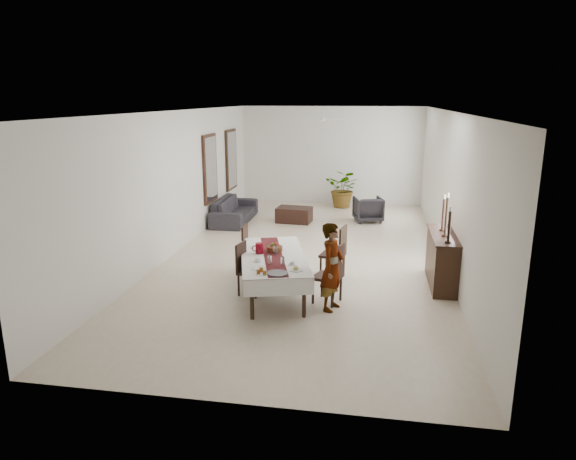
{
  "coord_description": "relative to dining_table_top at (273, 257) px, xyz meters",
  "views": [
    {
      "loc": [
        1.45,
        -11.13,
        3.49
      ],
      "look_at": [
        -0.12,
        -1.89,
        1.05
      ],
      "focal_mm": 32.0,
      "sensor_mm": 36.0,
      "label": 1
    }
  ],
  "objects": [
    {
      "name": "tablecloth_top",
      "position": [
        0.0,
        0.0,
        0.03
      ],
      "size": [
        1.75,
        2.68,
        0.01
      ],
      "primitive_type": "cube",
      "rotation": [
        0.0,
        0.0,
        0.27
      ],
      "color": "white",
      "rests_on": "dining_table_top"
    },
    {
      "name": "mirror_frame_far",
      "position": [
        -2.67,
        6.8,
        0.91
      ],
      "size": [
        0.06,
        1.05,
        1.85
      ],
      "primitive_type": "cube",
      "color": "black",
      "rests_on": "wall_left"
    },
    {
      "name": "tablecloth_drape_left",
      "position": [
        -0.54,
        -0.15,
        -0.11
      ],
      "size": [
        0.66,
        2.39,
        0.29
      ],
      "primitive_type": "cube",
      "rotation": [
        0.0,
        0.0,
        0.27
      ],
      "color": "silver",
      "rests_on": "dining_table_top"
    },
    {
      "name": "teacup_right",
      "position": [
        0.43,
        -0.48,
        0.06
      ],
      "size": [
        0.09,
        0.09,
        0.06
      ],
      "primitive_type": "cylinder",
      "color": "silver",
      "rests_on": "saucer_right"
    },
    {
      "name": "candlestick_near_candle",
      "position": [
        3.07,
        0.4,
        0.91
      ],
      "size": [
        0.04,
        0.04,
        0.09
      ],
      "primitive_type": "cylinder",
      "color": "beige",
      "rests_on": "candlestick_near_shaft"
    },
    {
      "name": "serving_tray",
      "position": [
        0.27,
        -0.97,
        0.04
      ],
      "size": [
        0.35,
        0.35,
        0.02
      ],
      "primitive_type": "cylinder",
      "color": "#38383D",
      "rests_on": "tablecloth_top"
    },
    {
      "name": "table_leg_bl",
      "position": [
        -0.7,
        0.94,
        -0.36
      ],
      "size": [
        0.08,
        0.08,
        0.67
      ],
      "primitive_type": "cylinder",
      "rotation": [
        0.0,
        0.0,
        0.27
      ],
      "color": "black",
      "rests_on": "floor"
    },
    {
      "name": "mirror_glass_near",
      "position": [
        -2.64,
        4.7,
        0.91
      ],
      "size": [
        0.01,
        0.9,
        1.7
      ],
      "primitive_type": "cube",
      "color": "silver",
      "rests_on": "mirror_frame_near"
    },
    {
      "name": "plate_far_left",
      "position": [
        -0.44,
        0.43,
        0.04
      ],
      "size": [
        0.23,
        0.23,
        0.01
      ],
      "primitive_type": "cylinder",
      "color": "white",
      "rests_on": "tablecloth_top"
    },
    {
      "name": "candlestick_near_base",
      "position": [
        3.07,
        0.4,
        0.32
      ],
      "size": [
        0.11,
        0.11,
        0.03
      ],
      "primitive_type": "cylinder",
      "color": "black",
      "rests_on": "sideboard_top"
    },
    {
      "name": "dining_table_top",
      "position": [
        0.0,
        0.0,
        0.0
      ],
      "size": [
        1.53,
        2.47,
        0.05
      ],
      "primitive_type": "cube",
      "rotation": [
        0.0,
        0.0,
        0.27
      ],
      "color": "black",
      "rests_on": "table_leg_fl"
    },
    {
      "name": "wall_back",
      "position": [
        0.29,
        8.5,
        0.91
      ],
      "size": [
        6.0,
        0.02,
        3.2
      ],
      "primitive_type": "cube",
      "color": "white",
      "rests_on": "floor"
    },
    {
      "name": "table_runner",
      "position": [
        0.0,
        0.0,
        0.04
      ],
      "size": [
        0.96,
        2.4,
        0.0
      ],
      "primitive_type": "cube",
      "rotation": [
        0.0,
        0.0,
        0.27
      ],
      "color": "maroon",
      "rests_on": "tablecloth_top"
    },
    {
      "name": "chair_right_far_seat",
      "position": [
        0.99,
        1.04,
        -0.23
      ],
      "size": [
        0.53,
        0.53,
        0.05
      ],
      "primitive_type": "cube",
      "rotation": [
        0.0,
        0.0,
        1.36
      ],
      "color": "black",
      "rests_on": "chair_right_far_leg_fl"
    },
    {
      "name": "fan_blade_n",
      "position": [
        0.29,
        5.85,
        2.21
      ],
      "size": [
        0.1,
        0.55,
        0.01
      ],
      "primitive_type": "cube",
      "color": "white",
      "rests_on": "fan_hub"
    },
    {
      "name": "candlestick_far_shaft",
      "position": [
        3.07,
        1.26,
        0.63
      ],
      "size": [
        0.05,
        0.05,
        0.59
      ],
      "primitive_type": "cylinder",
      "color": "black",
      "rests_on": "candlestick_far_base"
    },
    {
      "name": "sofa",
      "position": [
        -2.19,
        5.33,
        -0.36
      ],
      "size": [
        0.94,
        2.31,
        0.67
      ],
      "primitive_type": "imported",
      "rotation": [
        0.0,
        0.0,
        1.59
      ],
      "color": "#2B282E",
      "rests_on": "floor"
    },
    {
      "name": "potted_plant",
      "position": [
        0.77,
        7.84,
        -0.08
      ],
      "size": [
        1.35,
        1.26,
        1.23
      ],
      "primitive_type": "imported",
      "rotation": [
        0.0,
        0.0,
        -0.33
      ],
      "color": "#314F1F",
      "rests_on": "floor"
    },
    {
      "name": "chair_right_near_seat",
      "position": [
        1.0,
        -0.24,
        -0.23
      ],
      "size": [
        0.57,
        0.57,
        0.05
      ],
      "primitive_type": "cube",
      "rotation": [
        0.0,
        0.0,
        1.23
      ],
      "color": "black",
      "rests_on": "chair_right_near_leg_fl"
    },
    {
      "name": "candlestick_far_base",
      "position": [
        3.07,
        1.26,
        0.32
      ],
      "size": [
        0.11,
        0.11,
        0.03
      ],
      "primitive_type": "cylinder",
      "color": "black",
      "rests_on": "sideboard_top"
    },
    {
      "name": "chair_right_near_leg_br",
      "position": [
        0.89,
        -0.01,
        -0.48
      ],
      "size": [
        0.06,
        0.06,
        0.44
      ],
      "primitive_type": "cylinder",
      "rotation": [
        0.0,
        0.0,
        -0.34
      ],
      "color": "black",
      "rests_on": "floor"
    },
    {
      "name": "chair_left_far_leg_br",
      "position": [
        -0.42,
        0.86,
        -0.49
      ],
      "size": [
        0.04,
        0.04,
        0.42
      ],
      "primitive_type": "cylinder",
      "rotation": [
        0.0,
        0.0,
        0.01
      ],
      "color": "black",
      "rests_on": "floor"
    },
    {
      "name": "chair_left_far_leg_fr",
      "position": [
        -0.76,
        0.86,
        -0.49
      ],
      "size": [
        0.04,
        0.04,
        0.42
      ],
      "primitive_type": "cylinder",
      "rotation": [
        0.0,
        0.0,
        0.01
      ],
      "color": "black",
      "rests_on": "floor"
    },
    {
      "name": "chair_left_far_back",
      "position": [
        -0.79,
        1.03,
        0.03
      ],
      "size": [
        0.04,
        0.42,
        0.54
      ],
      "primitive_type": "cube",
      "rotation": [
        0.0,
        0.0,
        -1.56
      ],
      "color": "black",
      "rests_on": "chair_left_far_seat"
    },
    {
      "name": "fan_rod",
      "position": [
        0.29,
        5.5,
        2.41
      ],
      "size": [
        0.04,
        0.04,
        0.2
      ],
      "primitive_type": "cylinder",
      "color": "silver",
      "rests_on": "ceiling"
    },
    {
      "name": "chair_right_near_leg_fr",
      "position": [
        1.24,
        -0.13,
        -0.48
      ],
      "size": [
        0.06,
        0.06,
        0.44
      ],
      "primitive_type": "cylinder",
      "rotation": [
        0.0,
        0.0,
        -0.34
      ],
      "color": "black",
      "rests_on": "floor"
    },
    {
      "name": "table_leg_fr",
      "position": [
        0.7,
        -0.94,
        -0.36
      ],
      "size": [
        0.08,
        0.08,
        0.67
      ],
      "primitive_type": "cylinder",
      "rotation": [
        0.0,
        0.0,
        0.27
      ],
      "color": "black",
      "rests_on": "floor"
    },
    {
      "name": "tablecloth_drape_far",
      "position": [
        -0.33,
        1.19,
        -0.11
      ],
      "size": [
        1.09,
        0.31,
        0.29
      ],
      "primitive_type": "cube",
      "rotation": [
        0.0,
        0.0,
        0.27
      ],
      "color": "silver",
      "rests_on": "dining_table_top"
    },
    {
      "name": "plate_near_right",
      "position": [
        0.53,
        -0.75,
        0.04
      ],
      "size": [
        0.23,
        0.23,
        0.01
      ],
      "primitive_type": "cylinder",
      "color": "silver",
      "rests_on": "tablecloth_top"
    },
    {
      "name": "candlestick_far_candle",
      "position": [
        3.07,
        1.26,
        0.97
      ],
      "size": [
        0.04,
        0.04,
        0.09
      ],
      "primitive_type": "cylinder",
      "color": "beige",
      "rests_on": "candlestick_far_shaft"
    },
    {
      "name": "chair_left_near_leg_fl",
      "position": [
        -0.53,
        0.09,
        -0.5
      ],
      "size": [
        0.05,
        0.05,
        0.4
      ],
      "primitive_type": "cylinder",
      "rotation": [
        0.0,
        0.0,
        -0.19
      ],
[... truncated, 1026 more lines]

